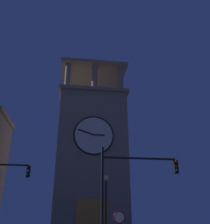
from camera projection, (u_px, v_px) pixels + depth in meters
name	position (u px, v px, depth m)	size (l,w,h in m)	color
clocktower	(91.00, 160.00, 29.75)	(8.41, 8.18, 23.20)	gray
traffic_signal_mid	(128.00, 184.00, 13.17)	(4.36, 0.41, 5.89)	black
street_lamp	(106.00, 197.00, 18.92)	(0.44, 0.44, 5.40)	black
no_horn_sign	(119.00, 221.00, 15.28)	(0.78, 0.14, 2.68)	black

